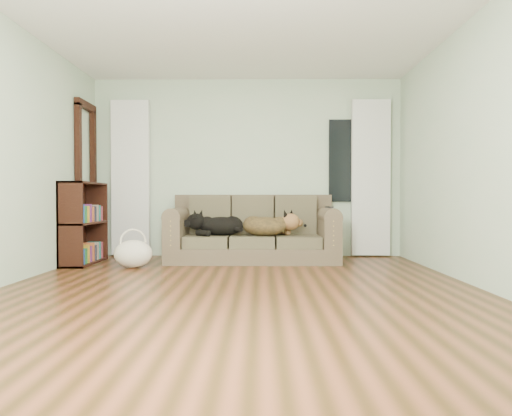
{
  "coord_description": "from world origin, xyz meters",
  "views": [
    {
      "loc": [
        0.21,
        -3.81,
        0.82
      ],
      "look_at": [
        0.14,
        1.6,
        0.72
      ],
      "focal_mm": 30.0,
      "sensor_mm": 36.0,
      "label": 1
    }
  ],
  "objects_px": {
    "dog_shepherd": "(267,225)",
    "tote_bag": "(133,255)",
    "sofa": "(253,228)",
    "dog_black_lab": "(218,226)",
    "bookshelf": "(84,225)"
  },
  "relations": [
    {
      "from": "dog_shepherd",
      "to": "tote_bag",
      "type": "height_order",
      "value": "dog_shepherd"
    },
    {
      "from": "sofa",
      "to": "dog_black_lab",
      "type": "bearing_deg",
      "value": -176.7
    },
    {
      "from": "bookshelf",
      "to": "dog_black_lab",
      "type": "bearing_deg",
      "value": 11.01
    },
    {
      "from": "sofa",
      "to": "bookshelf",
      "type": "height_order",
      "value": "bookshelf"
    },
    {
      "from": "sofa",
      "to": "bookshelf",
      "type": "bearing_deg",
      "value": -172.78
    },
    {
      "from": "sofa",
      "to": "dog_shepherd",
      "type": "distance_m",
      "value": 0.23
    },
    {
      "from": "sofa",
      "to": "tote_bag",
      "type": "xyz_separation_m",
      "value": [
        -1.44,
        -0.61,
        -0.29
      ]
    },
    {
      "from": "dog_shepherd",
      "to": "bookshelf",
      "type": "relative_size",
      "value": 0.6
    },
    {
      "from": "sofa",
      "to": "dog_black_lab",
      "type": "height_order",
      "value": "sofa"
    },
    {
      "from": "dog_black_lab",
      "to": "dog_shepherd",
      "type": "distance_m",
      "value": 0.67
    },
    {
      "from": "dog_black_lab",
      "to": "tote_bag",
      "type": "bearing_deg",
      "value": -133.68
    },
    {
      "from": "dog_shepherd",
      "to": "dog_black_lab",
      "type": "bearing_deg",
      "value": 18.97
    },
    {
      "from": "dog_shepherd",
      "to": "tote_bag",
      "type": "bearing_deg",
      "value": 43.07
    },
    {
      "from": "tote_bag",
      "to": "dog_black_lab",
      "type": "bearing_deg",
      "value": 30.94
    },
    {
      "from": "dog_shepherd",
      "to": "bookshelf",
      "type": "distance_m",
      "value": 2.39
    }
  ]
}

